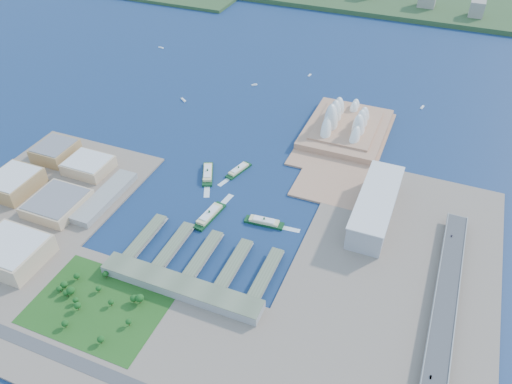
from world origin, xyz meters
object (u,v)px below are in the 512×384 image
at_px(opera_house, 348,116).
at_px(ferry_b, 239,169).
at_px(ferry_c, 209,214).
at_px(car_b, 431,377).
at_px(ferry_d, 264,221).
at_px(toaster_building, 376,206).
at_px(ferry_a, 208,172).
at_px(car_c, 452,236).

height_order(opera_house, ferry_b, opera_house).
bearing_deg(opera_house, ferry_c, -112.58).
bearing_deg(car_b, ferry_d, 146.00).
bearing_deg(ferry_b, toaster_building, 8.48).
bearing_deg(car_b, toaster_building, 114.01).
bearing_deg(opera_house, ferry_d, -99.40).
xyz_separation_m(ferry_a, car_b, (354.97, -227.88, 10.00)).
bearing_deg(ferry_a, toaster_building, -24.87).
height_order(ferry_c, car_b, car_b).
distance_m(ferry_a, ferry_c, 96.98).
distance_m(opera_house, ferry_a, 259.10).
xyz_separation_m(toaster_building, ferry_d, (-134.37, -68.00, -15.41)).
bearing_deg(car_b, opera_house, 114.11).
height_order(ferry_b, ferry_c, ferry_c).
relative_size(ferry_b, ferry_d, 0.92).
height_order(ferry_b, ferry_d, ferry_d).
bearing_deg(ferry_b, car_c, 8.20).
height_order(toaster_building, ferry_d, toaster_building).
distance_m(ferry_a, car_c, 355.46).
bearing_deg(ferry_a, opera_house, 25.88).
relative_size(ferry_b, car_c, 11.60).
bearing_deg(car_c, ferry_b, -7.66).
xyz_separation_m(opera_house, ferry_a, (-163.97, -198.86, -26.48)).
bearing_deg(car_b, ferry_c, 155.28).
bearing_deg(ferry_d, car_b, -128.50).
height_order(opera_house, car_c, opera_house).
xyz_separation_m(toaster_building, car_b, (101.00, -226.74, -4.98)).
relative_size(toaster_building, ferry_c, 2.53).
bearing_deg(car_b, car_c, 90.00).
relative_size(ferry_a, ferry_b, 1.17).
height_order(toaster_building, car_b, toaster_building).
distance_m(opera_house, ferry_c, 309.10).
bearing_deg(opera_house, toaster_building, -65.77).
height_order(toaster_building, ferry_c, toaster_building).
relative_size(opera_house, car_b, 44.26).
relative_size(ferry_a, ferry_c, 0.95).
distance_m(ferry_b, ferry_c, 112.26).
bearing_deg(car_c, ferry_c, 12.70).
xyz_separation_m(ferry_b, car_b, (315.21, -254.45, 10.82)).
xyz_separation_m(opera_house, car_c, (191.00, -214.67, -16.53)).
relative_size(toaster_building, ferry_d, 2.88).
xyz_separation_m(toaster_building, ferry_c, (-208.24, -84.38, -14.71)).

